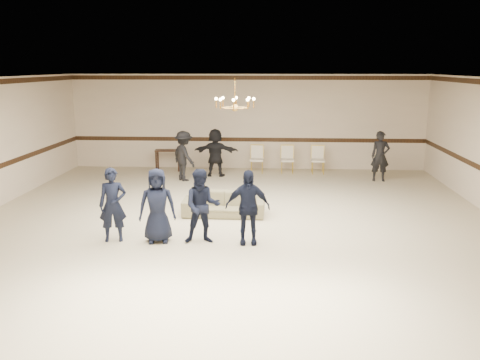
% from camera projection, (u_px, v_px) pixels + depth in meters
% --- Properties ---
extents(room, '(12.01, 14.01, 3.21)m').
position_uv_depth(room, '(232.00, 157.00, 10.83)').
color(room, '#C3B596').
rests_on(room, ground).
extents(chair_rail, '(12.00, 0.02, 0.14)m').
position_uv_depth(chair_rail, '(247.00, 140.00, 17.77)').
color(chair_rail, black).
rests_on(chair_rail, wall_back).
extents(crown_molding, '(12.00, 0.02, 0.14)m').
position_uv_depth(crown_molding, '(248.00, 78.00, 17.32)').
color(crown_molding, black).
rests_on(crown_molding, wall_back).
extents(chandelier, '(0.94, 0.94, 0.89)m').
position_uv_depth(chandelier, '(235.00, 93.00, 11.53)').
color(chandelier, '#B5843A').
rests_on(chandelier, ceiling).
extents(boy_a, '(0.61, 0.47, 1.50)m').
position_uv_depth(boy_a, '(113.00, 205.00, 10.38)').
color(boy_a, black).
rests_on(boy_a, floor).
extents(boy_b, '(0.81, 0.60, 1.50)m').
position_uv_depth(boy_b, '(157.00, 206.00, 10.33)').
color(boy_b, black).
rests_on(boy_b, floor).
extents(boy_c, '(0.80, 0.66, 1.50)m').
position_uv_depth(boy_c, '(202.00, 206.00, 10.28)').
color(boy_c, black).
rests_on(boy_c, floor).
extents(boy_d, '(0.90, 0.43, 1.50)m').
position_uv_depth(boy_d, '(248.00, 207.00, 10.22)').
color(boy_d, black).
rests_on(boy_d, floor).
extents(settee, '(1.92, 0.77, 0.56)m').
position_uv_depth(settee, '(224.00, 204.00, 12.25)').
color(settee, '#7E7654').
rests_on(settee, floor).
extents(adult_left, '(1.08, 1.12, 1.53)m').
position_uv_depth(adult_left, '(184.00, 156.00, 15.91)').
color(adult_left, black).
rests_on(adult_left, floor).
extents(adult_mid, '(1.45, 0.54, 1.53)m').
position_uv_depth(adult_mid, '(215.00, 152.00, 16.54)').
color(adult_mid, black).
rests_on(adult_mid, floor).
extents(adult_right, '(0.56, 0.37, 1.53)m').
position_uv_depth(adult_right, '(380.00, 156.00, 15.85)').
color(adult_right, black).
rests_on(adult_right, floor).
extents(banquet_chair_left, '(0.45, 0.45, 0.90)m').
position_uv_depth(banquet_chair_left, '(257.00, 159.00, 17.12)').
color(banquet_chair_left, beige).
rests_on(banquet_chair_left, floor).
extents(banquet_chair_mid, '(0.46, 0.46, 0.90)m').
position_uv_depth(banquet_chair_mid, '(287.00, 160.00, 17.06)').
color(banquet_chair_mid, beige).
rests_on(banquet_chair_mid, floor).
extents(banquet_chair_right, '(0.44, 0.44, 0.90)m').
position_uv_depth(banquet_chair_right, '(318.00, 160.00, 17.00)').
color(banquet_chair_right, beige).
rests_on(banquet_chair_right, floor).
extents(console_table, '(0.88, 0.44, 0.71)m').
position_uv_depth(console_table, '(168.00, 160.00, 17.51)').
color(console_table, black).
rests_on(console_table, floor).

